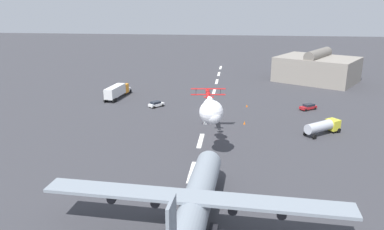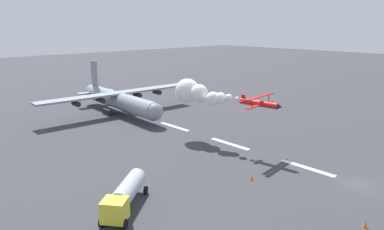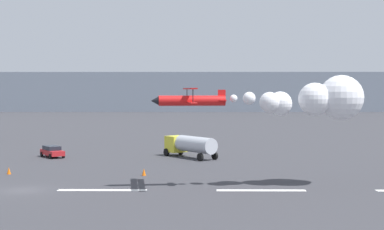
{
  "view_description": "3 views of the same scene",
  "coord_description": "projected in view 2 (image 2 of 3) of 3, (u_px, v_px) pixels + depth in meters",
  "views": [
    {
      "loc": [
        90.14,
        6.58,
        26.53
      ],
      "look_at": [
        11.01,
        -2.98,
        2.05
      ],
      "focal_mm": 34.72,
      "sensor_mm": 36.0,
      "label": 1
    },
    {
      "loc": [
        -15.78,
        43.55,
        19.38
      ],
      "look_at": [
        30.7,
        0.0,
        3.27
      ],
      "focal_mm": 33.56,
      "sensor_mm": 36.0,
      "label": 2
    },
    {
      "loc": [
        15.72,
        -51.16,
        9.02
      ],
      "look_at": [
        15.21,
        0.93,
        6.73
      ],
      "focal_mm": 53.72,
      "sensor_mm": 36.0,
      "label": 3
    }
  ],
  "objects": [
    {
      "name": "ground_plane",
      "position": [
        360.0,
        184.0,
        44.78
      ],
      "size": [
        440.0,
        440.0,
        0.0
      ],
      "primitive_type": "plane",
      "color": "#38383D",
      "rests_on": "ground"
    },
    {
      "name": "runway_stripe_5",
      "position": [
        308.0,
        168.0,
        49.83
      ],
      "size": [
        8.0,
        0.9,
        0.01
      ],
      "primitive_type": "cube",
      "color": "white",
      "rests_on": "ground"
    },
    {
      "name": "runway_stripe_6",
      "position": [
        230.0,
        144.0,
        59.94
      ],
      "size": [
        8.0,
        0.9,
        0.01
      ],
      "primitive_type": "cube",
      "color": "white",
      "rests_on": "ground"
    },
    {
      "name": "runway_stripe_7",
      "position": [
        174.0,
        127.0,
        70.05
      ],
      "size": [
        8.0,
        0.9,
        0.01
      ],
      "primitive_type": "cube",
      "color": "white",
      "rests_on": "ground"
    },
    {
      "name": "runway_stripe_8",
      "position": [
        133.0,
        114.0,
        80.16
      ],
      "size": [
        8.0,
        0.9,
        0.01
      ],
      "primitive_type": "cube",
      "color": "white",
      "rests_on": "ground"
    },
    {
      "name": "cargo_transport_plane",
      "position": [
        121.0,
        100.0,
        78.58
      ],
      "size": [
        29.44,
        36.35,
        10.89
      ],
      "color": "gray",
      "rests_on": "ground"
    },
    {
      "name": "stunt_biplane_red",
      "position": [
        196.0,
        93.0,
        60.47
      ],
      "size": [
        19.78,
        7.37,
        4.18
      ],
      "color": "red"
    },
    {
      "name": "fuel_tanker_truck",
      "position": [
        125.0,
        194.0,
        38.31
      ],
      "size": [
        7.35,
        8.34,
        2.9
      ],
      "color": "yellow",
      "rests_on": "ground"
    },
    {
      "name": "traffic_cone_near",
      "position": [
        365.0,
        224.0,
        35.14
      ],
      "size": [
        0.44,
        0.44,
        0.75
      ],
      "primitive_type": "cone",
      "color": "orange",
      "rests_on": "ground"
    },
    {
      "name": "traffic_cone_far",
      "position": [
        252.0,
        177.0,
        45.98
      ],
      "size": [
        0.44,
        0.44,
        0.75
      ],
      "primitive_type": "cone",
      "color": "orange",
      "rests_on": "ground"
    }
  ]
}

